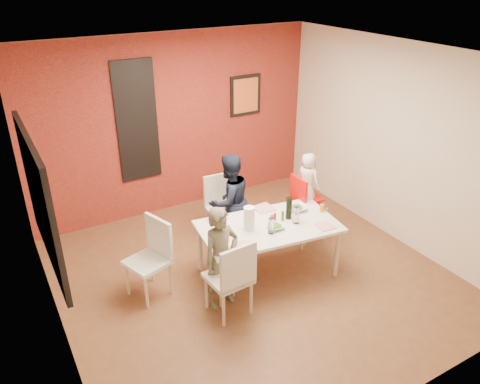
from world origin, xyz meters
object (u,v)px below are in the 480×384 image
chair_far (221,204)px  toddler (308,179)px  wine_bottle (289,208)px  chair_left (153,253)px  child_far (229,201)px  chair_near (233,276)px  dining_table (268,229)px  paper_towel_roll (249,218)px  high_chair (304,202)px  child_near (221,258)px

chair_far → toddler: toddler is taller
wine_bottle → chair_left: bearing=168.2°
chair_far → child_far: child_far is taller
chair_near → dining_table: bearing=-152.5°
child_far → wine_bottle: bearing=105.0°
chair_near → paper_towel_roll: size_ratio=3.26×
high_chair → wine_bottle: 0.71m
child_near → child_far: size_ratio=0.93×
paper_towel_roll → child_far: bearing=77.7°
child_near → chair_far: bearing=53.1°
chair_near → wine_bottle: (1.07, 0.50, 0.30)m
chair_near → toddler: (1.65, 0.88, 0.42)m
child_near → paper_towel_roll: (0.52, 0.27, 0.23)m
dining_table → wine_bottle: (0.30, 0.02, 0.20)m
chair_near → chair_far: size_ratio=1.04×
chair_far → chair_near: bearing=-110.8°
chair_far → wine_bottle: size_ratio=3.22×
wine_bottle → paper_towel_roll: size_ratio=0.98×
toddler → paper_towel_roll: toddler is taller
high_chair → child_far: (-0.93, 0.44, 0.06)m
chair_left → toddler: 2.28m
child_near → toddler: toddler is taller
chair_near → high_chair: high_chair is taller
high_chair → paper_towel_roll: 1.19m
chair_near → chair_left: (-0.59, 0.84, -0.00)m
chair_far → wine_bottle: (0.38, -1.07, 0.32)m
wine_bottle → paper_towel_roll: (-0.56, 0.02, 0.00)m
dining_table → chair_left: chair_left is taller
chair_near → high_chair: (1.62, 0.88, 0.07)m
high_chair → toddler: 0.35m
chair_left → toddler: size_ratio=1.31×
chair_left → child_far: size_ratio=0.71×
chair_far → toddler: 1.25m
chair_far → chair_left: 1.47m
chair_near → toddler: bearing=-156.1°
toddler → chair_far: bearing=39.6°
wine_bottle → child_far: bearing=114.9°
child_near → high_chair: bearing=12.5°
chair_left → high_chair: size_ratio=0.95×
high_chair → child_near: size_ratio=0.81×
dining_table → paper_towel_roll: (-0.25, 0.04, 0.21)m
chair_near → child_near: 0.26m
chair_near → child_far: bearing=-121.8°
dining_table → chair_near: bearing=-148.2°
chair_near → child_far: child_far is taller
dining_table → chair_left: 1.41m
chair_near → chair_far: (0.69, 1.56, -0.02)m
chair_left → chair_near: bearing=16.8°
chair_left → child_near: bearing=26.1°
dining_table → toddler: toddler is taller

